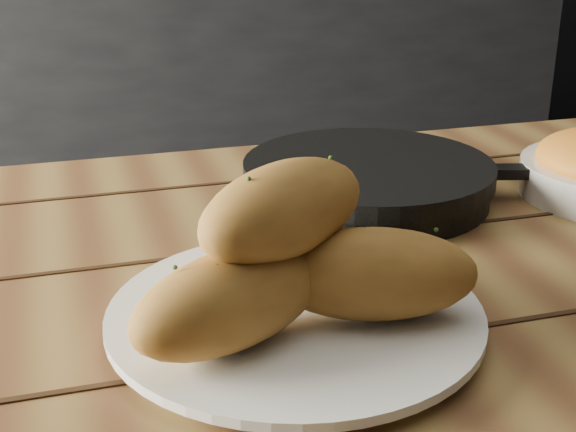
{
  "coord_description": "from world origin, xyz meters",
  "views": [
    {
      "loc": [
        -0.31,
        -1.06,
        1.07
      ],
      "look_at": [
        -0.14,
        -0.49,
        0.84
      ],
      "focal_mm": 50.0,
      "sensor_mm": 36.0,
      "label": 1
    }
  ],
  "objects_px": {
    "plate": "(295,318)",
    "bread_rolls": "(289,255)",
    "skillet": "(370,180)",
    "table": "(466,357)"
  },
  "relations": [
    {
      "from": "plate",
      "to": "bread_rolls",
      "type": "bearing_deg",
      "value": -149.04
    },
    {
      "from": "bread_rolls",
      "to": "skillet",
      "type": "distance_m",
      "value": 0.32
    },
    {
      "from": "bread_rolls",
      "to": "skillet",
      "type": "relative_size",
      "value": 0.71
    },
    {
      "from": "plate",
      "to": "bread_rolls",
      "type": "height_order",
      "value": "bread_rolls"
    },
    {
      "from": "plate",
      "to": "bread_rolls",
      "type": "distance_m",
      "value": 0.06
    },
    {
      "from": "plate",
      "to": "skillet",
      "type": "xyz_separation_m",
      "value": [
        0.17,
        0.26,
        0.01
      ]
    },
    {
      "from": "table",
      "to": "bread_rolls",
      "type": "xyz_separation_m",
      "value": [
        -0.2,
        -0.06,
        0.16
      ]
    },
    {
      "from": "table",
      "to": "plate",
      "type": "distance_m",
      "value": 0.23
    },
    {
      "from": "table",
      "to": "bread_rolls",
      "type": "bearing_deg",
      "value": -162.46
    },
    {
      "from": "plate",
      "to": "bread_rolls",
      "type": "xyz_separation_m",
      "value": [
        -0.01,
        -0.0,
        0.06
      ]
    }
  ]
}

